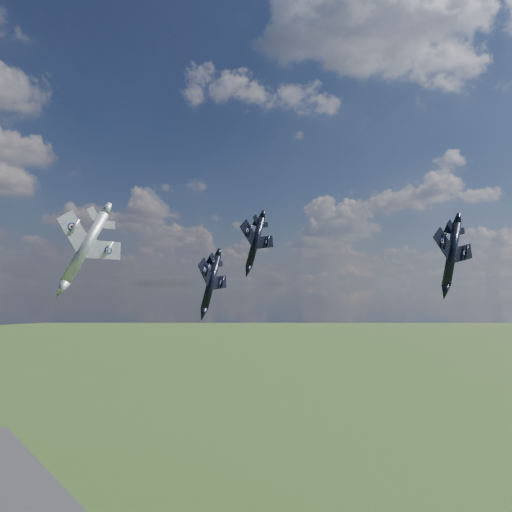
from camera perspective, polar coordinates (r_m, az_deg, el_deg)
jet_lead_navy at (r=88.78m, az=-5.17°, el=-3.01°), size 14.84×16.77×6.61m
jet_right_navy at (r=92.02m, az=21.46°, el=0.18°), size 13.13×16.71×6.41m
jet_high_navy at (r=107.42m, az=-0.07°, el=1.61°), size 13.53×17.00×6.92m
jet_left_silver at (r=78.76m, az=-18.93°, el=0.98°), size 13.62×17.66×8.75m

